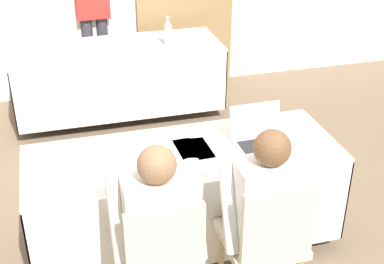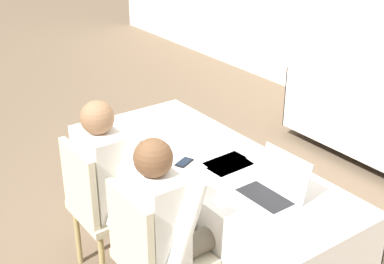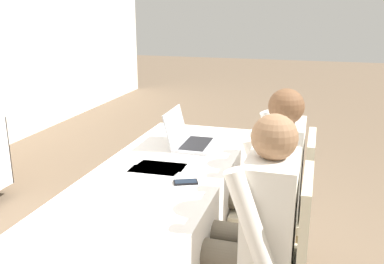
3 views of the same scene
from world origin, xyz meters
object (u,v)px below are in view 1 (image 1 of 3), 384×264
object	(u,v)px
laptop	(261,138)
person_red_shirt	(93,11)
chair_near_left	(161,257)
person_checkered_shirt	(156,222)
person_white_shirt	(261,204)
water_bottle	(168,32)
chair_near_right	(267,238)
cell_phone	(177,169)

from	to	relation	value
laptop	person_red_shirt	distance (m)	2.89
chair_near_left	person_checkered_shirt	size ratio (longest dim) A/B	0.78
person_checkered_shirt	person_white_shirt	size ratio (longest dim) A/B	1.00
water_bottle	chair_near_right	bearing A→B (deg)	-91.40
laptop	chair_near_right	size ratio (longest dim) A/B	0.38
water_bottle	chair_near_left	world-z (taller)	water_bottle
cell_phone	laptop	bearing A→B (deg)	-8.90
person_checkered_shirt	person_red_shirt	distance (m)	3.33
cell_phone	person_white_shirt	distance (m)	0.55
chair_near_left	person_red_shirt	world-z (taller)	person_red_shirt
chair_near_left	person_checkered_shirt	distance (m)	0.19
cell_phone	person_red_shirt	xyz separation A→B (m)	(-0.17, 2.94, 0.17)
laptop	person_red_shirt	bearing A→B (deg)	104.27
person_white_shirt	person_checkered_shirt	bearing A→B (deg)	0.00
person_white_shirt	cell_phone	bearing A→B (deg)	-43.89
cell_phone	person_white_shirt	size ratio (longest dim) A/B	0.12
person_checkered_shirt	person_white_shirt	distance (m)	0.61
laptop	chair_near_left	world-z (taller)	laptop
laptop	water_bottle	distance (m)	2.04
laptop	water_bottle	xyz separation A→B (m)	(-0.14, 2.03, 0.08)
person_white_shirt	laptop	bearing A→B (deg)	-110.74
water_bottle	chair_near_right	size ratio (longest dim) A/B	0.30
cell_phone	person_checkered_shirt	xyz separation A→B (m)	(-0.21, -0.38, -0.06)
laptop	chair_near_right	world-z (taller)	laptop
person_white_shirt	water_bottle	bearing A→B (deg)	-91.45
chair_near_left	water_bottle	bearing A→B (deg)	-104.08
cell_phone	chair_near_right	size ratio (longest dim) A/B	0.15
water_bottle	laptop	bearing A→B (deg)	-86.10
cell_phone	water_bottle	distance (m)	2.24
laptop	person_checkered_shirt	bearing A→B (deg)	-147.52
laptop	water_bottle	world-z (taller)	water_bottle
chair_near_left	chair_near_right	distance (m)	0.61
water_bottle	chair_near_left	xyz separation A→B (m)	(-0.67, -2.68, -0.35)
chair_near_right	person_red_shirt	world-z (taller)	person_red_shirt
chair_near_left	chair_near_right	world-z (taller)	same
laptop	person_checkered_shirt	xyz separation A→B (m)	(-0.81, -0.54, -0.10)
water_bottle	person_white_shirt	bearing A→B (deg)	-91.45
laptop	person_white_shirt	bearing A→B (deg)	-111.88
cell_phone	chair_near_right	world-z (taller)	chair_near_right
laptop	person_checkered_shirt	distance (m)	0.98
person_checkered_shirt	chair_near_right	bearing A→B (deg)	170.22
water_bottle	person_white_shirt	distance (m)	2.58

